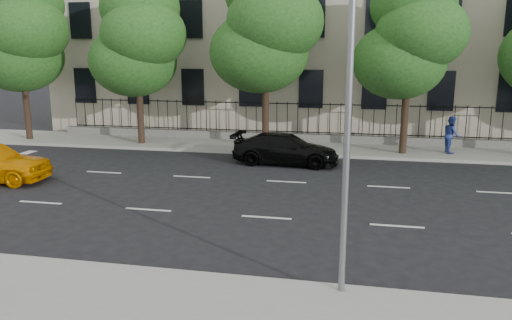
{
  "coord_description": "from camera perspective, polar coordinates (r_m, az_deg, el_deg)",
  "views": [
    {
      "loc": [
        2.67,
        -12.3,
        5.17
      ],
      "look_at": [
        -0.44,
        3.0,
        1.74
      ],
      "focal_mm": 35.0,
      "sensor_mm": 36.0,
      "label": 1
    }
  ],
  "objects": [
    {
      "name": "pedestrian_far",
      "position": [
        26.76,
        21.42,
        2.72
      ],
      "size": [
        0.79,
        0.97,
        1.86
      ],
      "primitive_type": "imported",
      "rotation": [
        0.0,
        0.0,
        1.67
      ],
      "color": "navy",
      "rests_on": "far_sidewalk"
    },
    {
      "name": "black_sedan",
      "position": [
        23.17,
        3.39,
        1.27
      ],
      "size": [
        5.03,
        2.28,
        1.43
      ],
      "primitive_type": "imported",
      "rotation": [
        0.0,
        0.0,
        1.51
      ],
      "color": "black",
      "rests_on": "ground"
    },
    {
      "name": "iron_fence",
      "position": [
        28.49,
        5.96,
        3.18
      ],
      "size": [
        30.0,
        0.5,
        2.2
      ],
      "color": "slate",
      "rests_on": "far_sidewalk"
    },
    {
      "name": "tree_d",
      "position": [
        25.78,
        17.22,
        13.33
      ],
      "size": [
        5.34,
        4.94,
        8.84
      ],
      "color": "#382619",
      "rests_on": "far_sidewalk"
    },
    {
      "name": "street_light",
      "position": [
        10.54,
        10.81,
        12.06
      ],
      "size": [
        0.25,
        3.32,
        8.05
      ],
      "color": "slate",
      "rests_on": "near_sidewalk"
    },
    {
      "name": "tree_a",
      "position": [
        31.73,
        -25.18,
        12.97
      ],
      "size": [
        5.71,
        5.31,
        9.39
      ],
      "color": "#382619",
      "rests_on": "far_sidewalk"
    },
    {
      "name": "lane_markings",
      "position": [
        18.01,
        2.48,
        -4.29
      ],
      "size": [
        49.6,
        4.62,
        0.01
      ],
      "primitive_type": null,
      "color": "silver",
      "rests_on": "ground"
    },
    {
      "name": "tree_c",
      "position": [
        26.11,
        1.29,
        15.1
      ],
      "size": [
        5.89,
        5.5,
        9.8
      ],
      "color": "#382619",
      "rests_on": "far_sidewalk"
    },
    {
      "name": "tree_b",
      "position": [
        28.18,
        -13.27,
        13.43
      ],
      "size": [
        5.53,
        5.12,
        8.97
      ],
      "color": "#382619",
      "rests_on": "far_sidewalk"
    },
    {
      "name": "ground",
      "position": [
        13.61,
        -0.71,
        -9.95
      ],
      "size": [
        120.0,
        120.0,
        0.0
      ],
      "primitive_type": "plane",
      "color": "black",
      "rests_on": "ground"
    },
    {
      "name": "far_sidewalk",
      "position": [
        26.92,
        5.58,
        1.41
      ],
      "size": [
        60.0,
        4.0,
        0.15
      ],
      "primitive_type": "cube",
      "color": "gray",
      "rests_on": "ground"
    }
  ]
}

